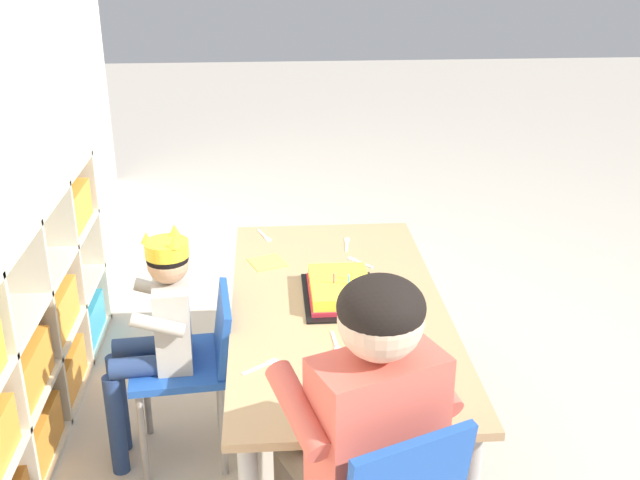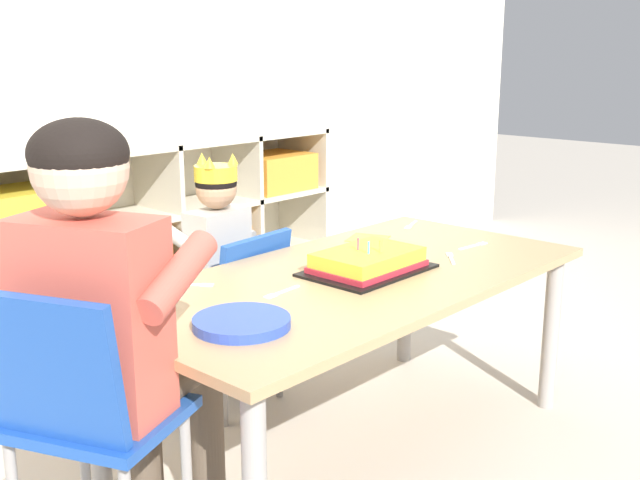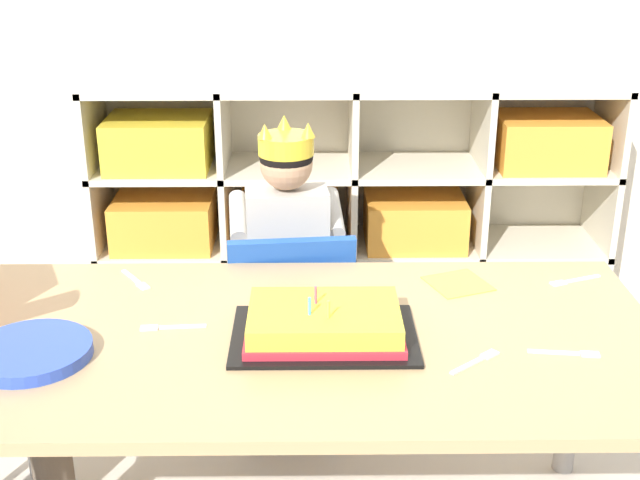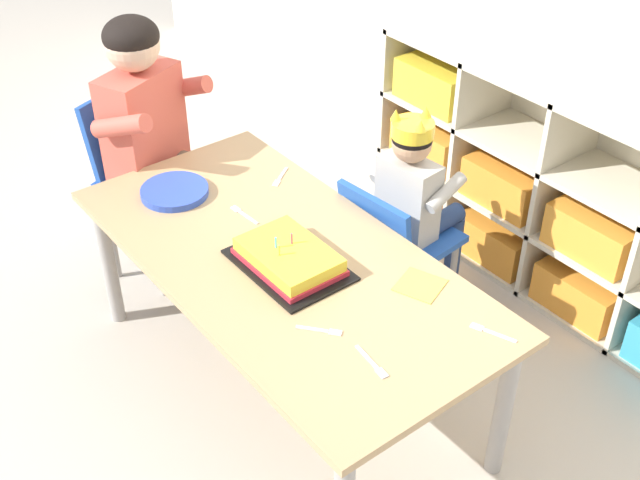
{
  "view_description": "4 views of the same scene",
  "coord_description": "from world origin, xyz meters",
  "px_view_note": "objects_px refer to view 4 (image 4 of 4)",
  "views": [
    {
      "loc": [
        -2.29,
        0.22,
        1.75
      ],
      "look_at": [
        0.06,
        0.06,
        0.76
      ],
      "focal_mm": 43.17,
      "sensor_mm": 36.0,
      "label": 1
    },
    {
      "loc": [
        -1.63,
        -1.35,
        1.18
      ],
      "look_at": [
        -0.03,
        0.1,
        0.64
      ],
      "focal_mm": 43.48,
      "sensor_mm": 36.0,
      "label": 2
    },
    {
      "loc": [
        0.02,
        -1.48,
        1.35
      ],
      "look_at": [
        0.04,
        0.08,
        0.72
      ],
      "focal_mm": 47.48,
      "sensor_mm": 36.0,
      "label": 3
    },
    {
      "loc": [
        1.61,
        -1.11,
        2.03
      ],
      "look_at": [
        0.09,
        0.08,
        0.63
      ],
      "focal_mm": 45.65,
      "sensor_mm": 36.0,
      "label": 4
    }
  ],
  "objects_px": {
    "fork_near_child_seat": "(490,332)",
    "fork_near_cake_tray": "(243,214)",
    "fork_by_napkin": "(322,330)",
    "fork_at_table_front_edge": "(373,364)",
    "classroom_chair_blue": "(394,240)",
    "paper_plate_stack": "(175,191)",
    "activity_table": "(283,273)",
    "birthday_cake_on_tray": "(289,259)",
    "classroom_chair_adult_side": "(139,167)",
    "adult_helper_seated": "(157,128)",
    "fork_scattered_mid_table": "(280,178)",
    "child_with_crown": "(417,192)"
  },
  "relations": [
    {
      "from": "fork_at_table_front_edge",
      "to": "fork_near_child_seat",
      "type": "bearing_deg",
      "value": -100.44
    },
    {
      "from": "activity_table",
      "to": "fork_at_table_front_edge",
      "type": "height_order",
      "value": "fork_at_table_front_edge"
    },
    {
      "from": "paper_plate_stack",
      "to": "fork_at_table_front_edge",
      "type": "relative_size",
      "value": 1.68
    },
    {
      "from": "activity_table",
      "to": "classroom_chair_adult_side",
      "type": "height_order",
      "value": "classroom_chair_adult_side"
    },
    {
      "from": "activity_table",
      "to": "classroom_chair_blue",
      "type": "distance_m",
      "value": 0.5
    },
    {
      "from": "paper_plate_stack",
      "to": "fork_near_cake_tray",
      "type": "relative_size",
      "value": 1.72
    },
    {
      "from": "classroom_chair_blue",
      "to": "fork_scattered_mid_table",
      "type": "distance_m",
      "value": 0.45
    },
    {
      "from": "classroom_chair_adult_side",
      "to": "adult_helper_seated",
      "type": "height_order",
      "value": "adult_helper_seated"
    },
    {
      "from": "classroom_chair_blue",
      "to": "paper_plate_stack",
      "type": "relative_size",
      "value": 2.65
    },
    {
      "from": "birthday_cake_on_tray",
      "to": "fork_by_napkin",
      "type": "xyz_separation_m",
      "value": [
        0.29,
        -0.1,
        -0.03
      ]
    },
    {
      "from": "activity_table",
      "to": "fork_near_child_seat",
      "type": "height_order",
      "value": "fork_near_child_seat"
    },
    {
      "from": "classroom_chair_adult_side",
      "to": "fork_near_cake_tray",
      "type": "relative_size",
      "value": 5.58
    },
    {
      "from": "classroom_chair_blue",
      "to": "child_with_crown",
      "type": "distance_m",
      "value": 0.19
    },
    {
      "from": "birthday_cake_on_tray",
      "to": "fork_by_napkin",
      "type": "relative_size",
      "value": 3.42
    },
    {
      "from": "child_with_crown",
      "to": "fork_near_cake_tray",
      "type": "xyz_separation_m",
      "value": [
        -0.22,
        -0.56,
        0.02
      ]
    },
    {
      "from": "classroom_chair_adult_side",
      "to": "adult_helper_seated",
      "type": "distance_m",
      "value": 0.23
    },
    {
      "from": "fork_near_child_seat",
      "to": "fork_scattered_mid_table",
      "type": "xyz_separation_m",
      "value": [
        -0.98,
        0.01,
        0.0
      ]
    },
    {
      "from": "fork_at_table_front_edge",
      "to": "classroom_chair_adult_side",
      "type": "bearing_deg",
      "value": 4.64
    },
    {
      "from": "activity_table",
      "to": "classroom_chair_adult_side",
      "type": "relative_size",
      "value": 1.96
    },
    {
      "from": "child_with_crown",
      "to": "classroom_chair_adult_side",
      "type": "height_order",
      "value": "child_with_crown"
    },
    {
      "from": "classroom_chair_adult_side",
      "to": "fork_by_napkin",
      "type": "bearing_deg",
      "value": -116.18
    },
    {
      "from": "classroom_chair_adult_side",
      "to": "fork_by_napkin",
      "type": "distance_m",
      "value": 1.23
    },
    {
      "from": "classroom_chair_blue",
      "to": "fork_near_child_seat",
      "type": "height_order",
      "value": "classroom_chair_blue"
    },
    {
      "from": "birthday_cake_on_tray",
      "to": "paper_plate_stack",
      "type": "xyz_separation_m",
      "value": [
        -0.55,
        -0.07,
        -0.02
      ]
    },
    {
      "from": "classroom_chair_blue",
      "to": "fork_scattered_mid_table",
      "type": "height_order",
      "value": "classroom_chair_blue"
    },
    {
      "from": "classroom_chair_blue",
      "to": "fork_by_napkin",
      "type": "height_order",
      "value": "classroom_chair_blue"
    },
    {
      "from": "fork_near_child_seat",
      "to": "fork_near_cake_tray",
      "type": "bearing_deg",
      "value": 172.81
    },
    {
      "from": "child_with_crown",
      "to": "fork_by_napkin",
      "type": "bearing_deg",
      "value": 112.69
    },
    {
      "from": "activity_table",
      "to": "birthday_cake_on_tray",
      "type": "relative_size",
      "value": 3.99
    },
    {
      "from": "child_with_crown",
      "to": "fork_near_child_seat",
      "type": "height_order",
      "value": "child_with_crown"
    },
    {
      "from": "fork_scattered_mid_table",
      "to": "fork_near_cake_tray",
      "type": "relative_size",
      "value": 0.83
    },
    {
      "from": "fork_by_napkin",
      "to": "fork_scattered_mid_table",
      "type": "distance_m",
      "value": 0.79
    },
    {
      "from": "fork_scattered_mid_table",
      "to": "fork_at_table_front_edge",
      "type": "relative_size",
      "value": 0.82
    },
    {
      "from": "activity_table",
      "to": "fork_scattered_mid_table",
      "type": "bearing_deg",
      "value": 145.55
    },
    {
      "from": "activity_table",
      "to": "fork_near_cake_tray",
      "type": "bearing_deg",
      "value": 173.34
    },
    {
      "from": "adult_helper_seated",
      "to": "paper_plate_stack",
      "type": "height_order",
      "value": "adult_helper_seated"
    },
    {
      "from": "activity_table",
      "to": "child_with_crown",
      "type": "relative_size",
      "value": 1.71
    },
    {
      "from": "classroom_chair_adult_side",
      "to": "child_with_crown",
      "type": "bearing_deg",
      "value": -76.3
    },
    {
      "from": "activity_table",
      "to": "paper_plate_stack",
      "type": "distance_m",
      "value": 0.51
    },
    {
      "from": "fork_near_child_seat",
      "to": "classroom_chair_blue",
      "type": "bearing_deg",
      "value": 138.27
    },
    {
      "from": "classroom_chair_adult_side",
      "to": "paper_plate_stack",
      "type": "xyz_separation_m",
      "value": [
        0.39,
        -0.05,
        0.11
      ]
    },
    {
      "from": "birthday_cake_on_tray",
      "to": "fork_scattered_mid_table",
      "type": "xyz_separation_m",
      "value": [
        -0.42,
        0.27,
        -0.03
      ]
    },
    {
      "from": "activity_table",
      "to": "fork_near_child_seat",
      "type": "distance_m",
      "value": 0.66
    },
    {
      "from": "activity_table",
      "to": "fork_by_napkin",
      "type": "relative_size",
      "value": 13.64
    },
    {
      "from": "birthday_cake_on_tray",
      "to": "paper_plate_stack",
      "type": "distance_m",
      "value": 0.56
    },
    {
      "from": "activity_table",
      "to": "fork_at_table_front_edge",
      "type": "xyz_separation_m",
      "value": [
        0.51,
        -0.08,
        0.06
      ]
    },
    {
      "from": "adult_helper_seated",
      "to": "classroom_chair_adult_side",
      "type": "bearing_deg",
      "value": 90.0
    },
    {
      "from": "child_with_crown",
      "to": "classroom_chair_adult_side",
      "type": "xyz_separation_m",
      "value": [
        -0.85,
        -0.62,
        -0.08
      ]
    },
    {
      "from": "child_with_crown",
      "to": "fork_scattered_mid_table",
      "type": "xyz_separation_m",
      "value": [
        -0.33,
        -0.34,
        0.02
      ]
    },
    {
      "from": "fork_by_napkin",
      "to": "fork_at_table_front_edge",
      "type": "xyz_separation_m",
      "value": [
        0.18,
        0.03,
        0.0
      ]
    }
  ]
}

